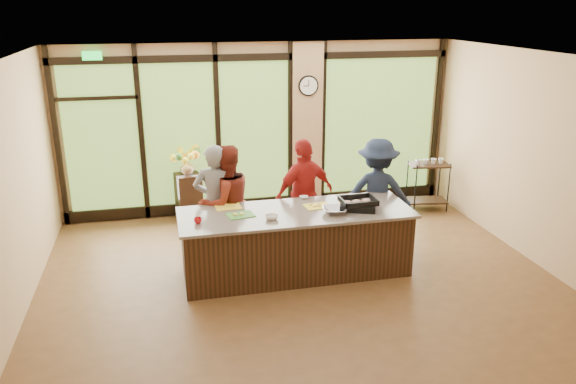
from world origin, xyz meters
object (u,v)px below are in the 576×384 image
island_base (296,243)px  cook_right (377,193)px  roasting_pan (358,206)px  cook_left (216,203)px  flower_stand (189,196)px  bar_cart (428,180)px

island_base → cook_right: (1.45, 0.68, 0.41)m
cook_right → roasting_pan: bearing=71.5°
island_base → cook_right: size_ratio=1.82×
cook_right → roasting_pan: cook_right is taller
cook_left → roasting_pan: 2.05m
cook_left → cook_right: (2.47, -0.05, -0.02)m
cook_left → flower_stand: (-0.31, 1.73, -0.46)m
cook_left → cook_right: bearing=-173.1°
bar_cart → cook_left: bearing=-153.3°
cook_right → bar_cart: bearing=-121.3°
roasting_pan → cook_left: bearing=178.9°
cook_right → bar_cart: size_ratio=1.76×
cook_right → bar_cart: (1.50, 1.24, -0.27)m
cook_right → roasting_pan: size_ratio=3.54×
island_base → bar_cart: bearing=33.1°
island_base → bar_cart: bar_cart is taller
flower_stand → bar_cart: (4.27, -0.53, 0.17)m
flower_stand → bar_cart: bearing=-18.0°
cook_right → flower_stand: bearing=-13.6°
cook_left → roasting_pan: bearing=164.6°
cook_left → roasting_pan: (1.88, -0.81, 0.09)m
cook_left → bar_cart: 4.15m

